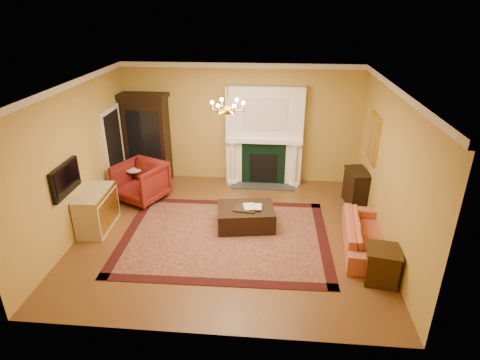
# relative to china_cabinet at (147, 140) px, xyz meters

# --- Properties ---
(floor) EXTENTS (6.00, 5.50, 0.02)m
(floor) POSITION_rel_china_cabinet_xyz_m (2.38, -2.49, -1.10)
(floor) COLOR brown
(floor) RESTS_ON ground
(ceiling) EXTENTS (6.00, 5.50, 0.02)m
(ceiling) POSITION_rel_china_cabinet_xyz_m (2.38, -2.49, 1.92)
(ceiling) COLOR silver
(ceiling) RESTS_ON wall_back
(wall_back) EXTENTS (6.00, 0.02, 3.00)m
(wall_back) POSITION_rel_china_cabinet_xyz_m (2.38, 0.27, 0.41)
(wall_back) COLOR #BF9644
(wall_back) RESTS_ON floor
(wall_front) EXTENTS (6.00, 0.02, 3.00)m
(wall_front) POSITION_rel_china_cabinet_xyz_m (2.38, -5.25, 0.41)
(wall_front) COLOR #BF9644
(wall_front) RESTS_ON floor
(wall_left) EXTENTS (0.02, 5.50, 3.00)m
(wall_left) POSITION_rel_china_cabinet_xyz_m (-0.63, -2.49, 0.41)
(wall_left) COLOR #BF9644
(wall_left) RESTS_ON floor
(wall_right) EXTENTS (0.02, 5.50, 3.00)m
(wall_right) POSITION_rel_china_cabinet_xyz_m (5.39, -2.49, 0.41)
(wall_right) COLOR #BF9644
(wall_right) RESTS_ON floor
(fireplace) EXTENTS (1.90, 0.70, 2.50)m
(fireplace) POSITION_rel_china_cabinet_xyz_m (2.98, 0.08, 0.11)
(fireplace) COLOR white
(fireplace) RESTS_ON wall_back
(crown_molding) EXTENTS (6.00, 5.50, 0.12)m
(crown_molding) POSITION_rel_china_cabinet_xyz_m (2.38, -1.53, 1.85)
(crown_molding) COLOR white
(crown_molding) RESTS_ON ceiling
(doorway) EXTENTS (0.08, 1.05, 2.10)m
(doorway) POSITION_rel_china_cabinet_xyz_m (-0.58, -0.79, -0.04)
(doorway) COLOR silver
(doorway) RESTS_ON wall_left
(tv_panel) EXTENTS (0.09, 0.95, 0.58)m
(tv_panel) POSITION_rel_china_cabinet_xyz_m (-0.57, -3.09, 0.26)
(tv_panel) COLOR black
(tv_panel) RESTS_ON wall_left
(gilt_mirror) EXTENTS (0.06, 0.76, 1.05)m
(gilt_mirror) POSITION_rel_china_cabinet_xyz_m (5.35, -1.09, 0.56)
(gilt_mirror) COLOR gold
(gilt_mirror) RESTS_ON wall_right
(chandelier) EXTENTS (0.63, 0.55, 0.53)m
(chandelier) POSITION_rel_china_cabinet_xyz_m (2.38, -2.49, 1.52)
(chandelier) COLOR #BB8333
(chandelier) RESTS_ON ceiling
(oriental_rug) EXTENTS (4.16, 3.15, 0.02)m
(oriental_rug) POSITION_rel_china_cabinet_xyz_m (2.31, -2.65, -1.08)
(oriental_rug) COLOR #440E12
(oriental_rug) RESTS_ON floor
(china_cabinet) EXTENTS (1.12, 0.57, 2.18)m
(china_cabinet) POSITION_rel_china_cabinet_xyz_m (0.00, 0.00, 0.00)
(china_cabinet) COLOR black
(china_cabinet) RESTS_ON floor
(wingback_armchair) EXTENTS (1.29, 1.26, 1.02)m
(wingback_armchair) POSITION_rel_china_cabinet_xyz_m (0.16, -1.20, -0.58)
(wingback_armchair) COLOR maroon
(wingback_armchair) RESTS_ON floor
(pedestal_table) EXTENTS (0.37, 0.37, 0.67)m
(pedestal_table) POSITION_rel_china_cabinet_xyz_m (-0.09, -0.93, -0.70)
(pedestal_table) COLOR black
(pedestal_table) RESTS_ON floor
(commode) EXTENTS (0.56, 1.13, 0.83)m
(commode) POSITION_rel_china_cabinet_xyz_m (-0.35, -2.54, -0.67)
(commode) COLOR #C4B38F
(commode) RESTS_ON floor
(coral_sofa) EXTENTS (0.76, 1.99, 0.76)m
(coral_sofa) POSITION_rel_china_cabinet_xyz_m (5.02, -2.81, -0.71)
(coral_sofa) COLOR #BF633C
(coral_sofa) RESTS_ON floor
(end_table) EXTENTS (0.60, 0.60, 0.60)m
(end_table) POSITION_rel_china_cabinet_xyz_m (5.10, -3.79, -0.79)
(end_table) COLOR #331E0D
(end_table) RESTS_ON floor
(console_table) EXTENTS (0.52, 0.77, 0.80)m
(console_table) POSITION_rel_china_cabinet_xyz_m (5.16, -0.95, -0.69)
(console_table) COLOR black
(console_table) RESTS_ON floor
(leather_ottoman) EXTENTS (1.27, 1.01, 0.43)m
(leather_ottoman) POSITION_rel_china_cabinet_xyz_m (2.69, -2.22, -0.86)
(leather_ottoman) COLOR black
(leather_ottoman) RESTS_ON oriental_rug
(ottoman_tray) EXTENTS (0.48, 0.40, 0.03)m
(ottoman_tray) POSITION_rel_china_cabinet_xyz_m (2.69, -2.28, -0.63)
(ottoman_tray) COLOR black
(ottoman_tray) RESTS_ON leather_ottoman
(book_a) EXTENTS (0.22, 0.08, 0.30)m
(book_a) POSITION_rel_china_cabinet_xyz_m (2.66, -2.28, -0.46)
(book_a) COLOR gray
(book_a) RESTS_ON ottoman_tray
(book_b) EXTENTS (0.20, 0.02, 0.27)m
(book_b) POSITION_rel_china_cabinet_xyz_m (2.82, -2.24, -0.47)
(book_b) COLOR gray
(book_b) RESTS_ON ottoman_tray
(topiary_left) EXTENTS (0.15, 0.15, 0.41)m
(topiary_left) POSITION_rel_china_cabinet_xyz_m (2.41, 0.04, 0.37)
(topiary_left) COLOR gray
(topiary_left) RESTS_ON fireplace
(topiary_right) EXTENTS (0.17, 0.17, 0.46)m
(topiary_right) POSITION_rel_china_cabinet_xyz_m (3.76, 0.04, 0.39)
(topiary_right) COLOR gray
(topiary_right) RESTS_ON fireplace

